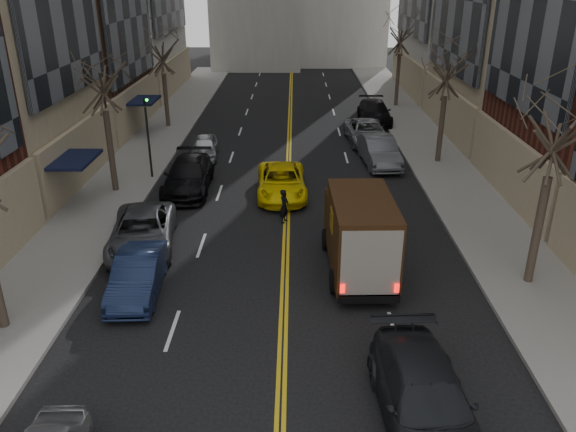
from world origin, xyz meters
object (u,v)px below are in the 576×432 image
object	(u,v)px
taxi	(282,182)
ups_truck	(359,234)
pedestrian	(284,206)
observer_sedan	(425,400)

from	to	relation	value
taxi	ups_truck	bearing A→B (deg)	-71.64
ups_truck	pedestrian	distance (m)	5.38
ups_truck	observer_sedan	distance (m)	7.92
ups_truck	observer_sedan	world-z (taller)	ups_truck
observer_sedan	taxi	bearing A→B (deg)	100.75
pedestrian	observer_sedan	bearing A→B (deg)	-143.17
observer_sedan	taxi	size ratio (longest dim) A/B	1.06
ups_truck	taxi	bearing A→B (deg)	109.41
ups_truck	pedestrian	size ratio (longest dim) A/B	3.70
ups_truck	pedestrian	xyz separation A→B (m)	(-2.84, 4.50, -0.79)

